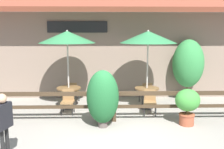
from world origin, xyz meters
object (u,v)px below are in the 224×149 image
chair_middle_streetside (150,101)px  chair_near_wallside (73,91)px  patio_umbrella_middle (148,37)px  pedestrian (3,119)px  chair_near_streetside (68,100)px  patio_umbrella_near (67,37)px  dining_table_near (69,92)px  potted_plant_entrance_palm (103,97)px  potted_plant_tall_tropical (187,104)px  chair_middle_wallside (146,92)px  dining_table_middle (147,92)px  potted_plant_small_flowering (188,64)px

chair_middle_streetside → chair_near_wallside: bearing=161.3°
patio_umbrella_middle → pedestrian: size_ratio=1.89×
chair_near_streetside → chair_middle_streetside: 2.83m
patio_umbrella_near → pedestrian: size_ratio=1.89×
dining_table_near → chair_near_streetside: (0.06, -0.65, -0.15)m
chair_near_wallside → potted_plant_entrance_palm: 2.89m
patio_umbrella_near → potted_plant_tall_tropical: (3.82, -1.84, -1.94)m
chair_middle_streetside → chair_middle_wallside: same height
patio_umbrella_near → patio_umbrella_middle: size_ratio=1.00×
chair_near_wallside → potted_plant_tall_tropical: potted_plant_tall_tropical is taller
dining_table_near → potted_plant_tall_tropical: 4.24m
chair_near_wallside → pedestrian: pedestrian is taller
potted_plant_entrance_palm → potted_plant_tall_tropical: 2.55m
patio_umbrella_middle → chair_near_wallside: bearing=164.5°
chair_near_streetside → potted_plant_entrance_palm: size_ratio=0.49×
patio_umbrella_middle → chair_middle_wallside: patio_umbrella_middle is taller
dining_table_middle → potted_plant_small_flowering: size_ratio=0.35×
dining_table_near → patio_umbrella_middle: patio_umbrella_middle is taller
chair_middle_wallside → patio_umbrella_middle: bearing=71.8°
dining_table_near → dining_table_middle: bearing=-2.5°
dining_table_near → potted_plant_entrance_palm: bearing=-56.5°
potted_plant_small_flowering → pedestrian: (-5.54, -4.96, -0.52)m
chair_near_wallside → chair_middle_wallside: 2.90m
patio_umbrella_near → chair_middle_wallside: bearing=10.0°
patio_umbrella_near → chair_near_wallside: (0.06, 0.65, -2.14)m
chair_middle_streetside → potted_plant_small_flowering: size_ratio=0.34×
patio_umbrella_middle → potted_plant_entrance_palm: (-1.59, -1.81, -1.71)m
patio_umbrella_near → chair_middle_wallside: 3.68m
patio_umbrella_near → potted_plant_small_flowering: (4.74, 1.04, -1.11)m
pedestrian → potted_plant_tall_tropical: bearing=130.2°
patio_umbrella_near → dining_table_middle: (2.87, -0.13, -1.99)m
potted_plant_tall_tropical → potted_plant_small_flowering: size_ratio=0.44×
chair_middle_streetside → chair_middle_wallside: bearing=95.0°
dining_table_middle → potted_plant_small_flowering: (1.87, 1.16, 0.88)m
potted_plant_entrance_palm → patio_umbrella_middle: bearing=48.6°
patio_umbrella_near → pedestrian: 4.32m
chair_middle_streetside → potted_plant_tall_tropical: size_ratio=0.76×
chair_near_wallside → chair_middle_wallside: (2.89, -0.13, 0.00)m
dining_table_near → chair_middle_streetside: bearing=-15.0°
chair_near_streetside → potted_plant_small_flowering: 5.08m
patio_umbrella_middle → dining_table_middle: size_ratio=3.23×
potted_plant_entrance_palm → potted_plant_small_flowering: size_ratio=0.68×
dining_table_near → potted_plant_small_flowering: bearing=12.3°
potted_plant_tall_tropical → patio_umbrella_near: bearing=154.3°
patio_umbrella_near → potted_plant_small_flowering: bearing=12.3°
patio_umbrella_near → chair_middle_wallside: size_ratio=3.40×
chair_near_streetside → potted_plant_small_flowering: size_ratio=0.34×
chair_near_wallside → potted_plant_tall_tropical: size_ratio=0.76×
chair_near_streetside → potted_plant_small_flowering: potted_plant_small_flowering is taller
potted_plant_entrance_palm → dining_table_middle: bearing=48.6°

